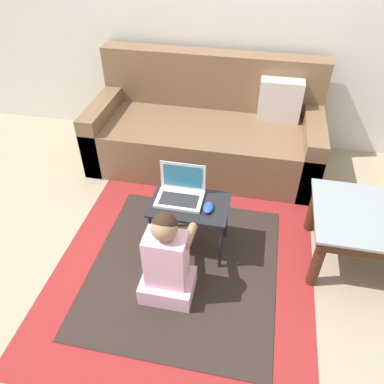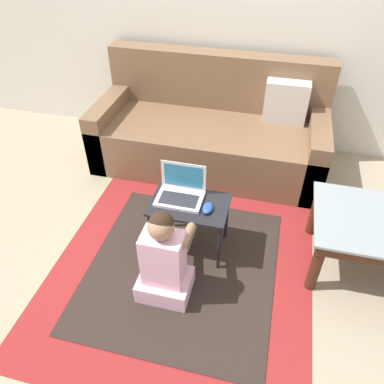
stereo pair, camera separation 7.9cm
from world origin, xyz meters
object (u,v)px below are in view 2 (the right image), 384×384
coffee_table (380,230)px  computer_mouse (208,208)px  laptop (181,193)px  laptop_desk (189,210)px  person_seated (164,261)px  couch (212,131)px

coffee_table → computer_mouse: (-1.08, -0.14, 0.07)m
laptop → computer_mouse: bearing=-21.3°
laptop_desk → computer_mouse: size_ratio=4.71×
laptop_desk → person_seated: (-0.06, -0.41, -0.06)m
couch → laptop_desk: 1.13m
coffee_table → computer_mouse: computer_mouse is taller
coffee_table → laptop: (-1.28, -0.06, 0.09)m
laptop → person_seated: bearing=-87.8°
person_seated → couch: bearing=90.9°
laptop_desk → person_seated: person_seated is taller
laptop → person_seated: person_seated is taller
couch → coffee_table: bearing=-38.5°
laptop_desk → laptop: laptop is taller
coffee_table → laptop_desk: coffee_table is taller
laptop → person_seated: (0.02, -0.45, -0.16)m
couch → laptop_desk: bearing=-86.0°
computer_mouse → person_seated: size_ratio=0.16×
computer_mouse → person_seated: (-0.18, -0.37, -0.14)m
coffee_table → laptop_desk: 1.21m
laptop → laptop_desk: bearing=-32.2°
person_seated → laptop_desk: bearing=82.3°
laptop → computer_mouse: 0.22m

